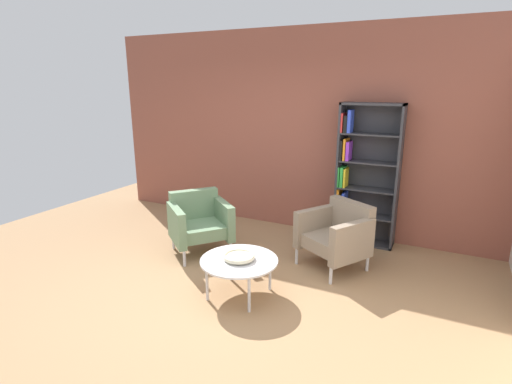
% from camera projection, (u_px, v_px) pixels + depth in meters
% --- Properties ---
extents(ground_plane, '(8.32, 8.32, 0.00)m').
position_uv_depth(ground_plane, '(213.00, 300.00, 4.03)').
color(ground_plane, '#9E7751').
extents(brick_back_panel, '(6.40, 0.12, 2.90)m').
position_uv_depth(brick_back_panel, '(301.00, 132.00, 5.76)').
color(brick_back_panel, brown).
rests_on(brick_back_panel, ground_plane).
extents(bookshelf_tall, '(0.80, 0.30, 1.90)m').
position_uv_depth(bookshelf_tall, '(362.00, 176.00, 5.30)').
color(bookshelf_tall, '#333338').
rests_on(bookshelf_tall, ground_plane).
extents(coffee_table_low, '(0.80, 0.80, 0.40)m').
position_uv_depth(coffee_table_low, '(239.00, 262.00, 4.04)').
color(coffee_table_low, silver).
rests_on(coffee_table_low, ground_plane).
extents(decorative_bowl, '(0.32, 0.32, 0.05)m').
position_uv_depth(decorative_bowl, '(239.00, 256.00, 4.02)').
color(decorative_bowl, beige).
rests_on(decorative_bowl, coffee_table_low).
extents(armchair_spare_guest, '(0.94, 0.91, 0.78)m').
position_uv_depth(armchair_spare_guest, '(337.00, 234.00, 4.68)').
color(armchair_spare_guest, gray).
rests_on(armchair_spare_guest, ground_plane).
extents(armchair_near_window, '(0.94, 0.95, 0.78)m').
position_uv_depth(armchair_near_window, '(199.00, 221.00, 5.10)').
color(armchair_near_window, slate).
rests_on(armchair_near_window, ground_plane).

